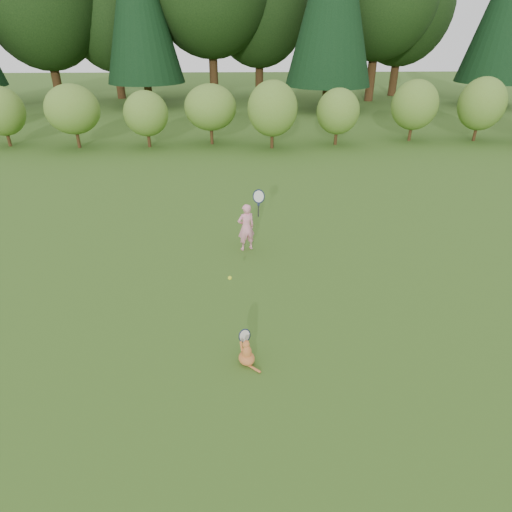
{
  "coord_description": "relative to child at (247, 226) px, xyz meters",
  "views": [
    {
      "loc": [
        -0.06,
        -6.58,
        4.63
      ],
      "look_at": [
        0.2,
        0.8,
        0.7
      ],
      "focal_mm": 30.0,
      "sensor_mm": 36.0,
      "label": 1
    }
  ],
  "objects": [
    {
      "name": "shrub_row",
      "position": [
        -0.04,
        10.53,
        0.8
      ],
      "size": [
        28.0,
        3.0,
        2.8
      ],
      "primitive_type": null,
      "color": "olive",
      "rests_on": "ground"
    },
    {
      "name": "cat",
      "position": [
        -0.07,
        -3.9,
        -0.38
      ],
      "size": [
        0.41,
        0.59,
        0.58
      ],
      "rotation": [
        0.0,
        0.0,
        0.37
      ],
      "color": "#BB6D24",
      "rests_on": "ground"
    },
    {
      "name": "child",
      "position": [
        0.0,
        0.0,
        0.0
      ],
      "size": [
        0.67,
        0.44,
        1.7
      ],
      "rotation": [
        0.0,
        0.0,
        3.51
      ],
      "color": "pink",
      "rests_on": "ground"
    },
    {
      "name": "tennis_ball",
      "position": [
        -0.35,
        -2.29,
        -0.01
      ],
      "size": [
        0.07,
        0.07,
        0.07
      ],
      "color": "#B0DF1A",
      "rests_on": "ground"
    },
    {
      "name": "ground",
      "position": [
        -0.04,
        -2.47,
        -0.6
      ],
      "size": [
        100.0,
        100.0,
        0.0
      ],
      "primitive_type": "plane",
      "color": "#275217",
      "rests_on": "ground"
    }
  ]
}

